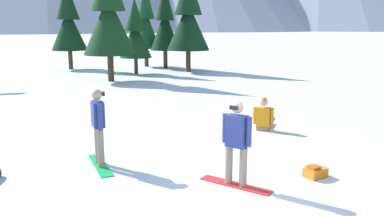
{
  "coord_description": "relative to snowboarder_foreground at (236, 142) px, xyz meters",
  "views": [
    {
      "loc": [
        -2.99,
        -6.04,
        3.18
      ],
      "look_at": [
        0.22,
        3.86,
        1.0
      ],
      "focal_mm": 38.22,
      "sensor_mm": 36.0,
      "label": 1
    }
  ],
  "objects": [
    {
      "name": "ground_plane",
      "position": [
        -0.19,
        -0.96,
        -0.91
      ],
      "size": [
        800.0,
        800.0,
        0.0
      ],
      "primitive_type": "plane",
      "color": "silver"
    },
    {
      "name": "backpack_orange",
      "position": [
        1.77,
        -0.1,
        -0.79
      ],
      "size": [
        0.55,
        0.42,
        0.26
      ],
      "color": "orange",
      "rests_on": "ground_plane"
    },
    {
      "name": "pine_tree_twin",
      "position": [
        4.87,
        18.68,
        2.61
      ],
      "size": [
        2.79,
        2.79,
        6.44
      ],
      "color": "#472D19",
      "rests_on": "ground_plane"
    },
    {
      "name": "pine_tree_slender",
      "position": [
        -0.53,
        15.73,
        2.73
      ],
      "size": [
        2.84,
        2.84,
        6.66
      ],
      "color": "#472D19",
      "rests_on": "ground_plane"
    },
    {
      "name": "snowboarder_midground",
      "position": [
        -2.45,
        2.01,
        0.02
      ],
      "size": [
        0.43,
        1.61,
        1.76
      ],
      "color": "#19B259",
      "rests_on": "ground_plane"
    },
    {
      "name": "pine_tree_young",
      "position": [
        -2.46,
        22.69,
        2.34
      ],
      "size": [
        2.43,
        2.43,
        5.95
      ],
      "color": "#472D19",
      "rests_on": "ground_plane"
    },
    {
      "name": "snowboarder_foreground",
      "position": [
        0.0,
        0.0,
        0.0
      ],
      "size": [
        1.15,
        1.37,
        1.72
      ],
      "color": "red",
      "rests_on": "ground_plane"
    },
    {
      "name": "pine_tree_broad",
      "position": [
        1.39,
        18.55,
        1.65
      ],
      "size": [
        2.01,
        2.01,
        4.68
      ],
      "color": "#472D19",
      "rests_on": "ground_plane"
    },
    {
      "name": "pine_tree_leaning",
      "position": [
        2.95,
        22.87,
        2.38
      ],
      "size": [
        2.04,
        2.04,
        6.04
      ],
      "color": "#472D19",
      "rests_on": "ground_plane"
    },
    {
      "name": "pine_tree_short",
      "position": [
        3.95,
        21.12,
        2.28
      ],
      "size": [
        2.05,
        2.05,
        5.85
      ],
      "color": "#472D19",
      "rests_on": "ground_plane"
    },
    {
      "name": "snowboarder_background",
      "position": [
        2.64,
        3.83,
        -0.55
      ],
      "size": [
        1.39,
        1.66,
        1.01
      ],
      "color": "gray",
      "rests_on": "ground_plane"
    }
  ]
}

